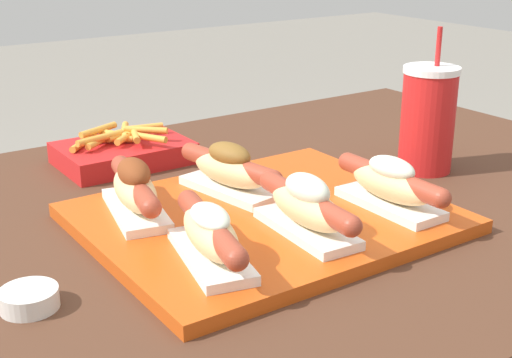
{
  "coord_description": "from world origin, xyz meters",
  "views": [
    {
      "loc": [
        -0.47,
        -0.78,
        1.08
      ],
      "look_at": [
        0.03,
        -0.05,
        0.76
      ],
      "focal_mm": 50.0,
      "sensor_mm": 36.0,
      "label": 1
    }
  ],
  "objects_px": {
    "hot_dog_1": "(307,207)",
    "hot_dog_4": "(230,169)",
    "drink_cup": "(428,119)",
    "hot_dog_3": "(135,189)",
    "sauce_bowl": "(29,298)",
    "serving_tray": "(265,218)",
    "hot_dog_2": "(391,184)",
    "fries_basket": "(123,151)",
    "hot_dog_0": "(210,234)"
  },
  "relations": [
    {
      "from": "hot_dog_0",
      "to": "drink_cup",
      "type": "distance_m",
      "value": 0.49
    },
    {
      "from": "hot_dog_0",
      "to": "hot_dog_3",
      "type": "relative_size",
      "value": 1.0
    },
    {
      "from": "serving_tray",
      "to": "sauce_bowl",
      "type": "distance_m",
      "value": 0.33
    },
    {
      "from": "serving_tray",
      "to": "hot_dog_3",
      "type": "distance_m",
      "value": 0.17
    },
    {
      "from": "sauce_bowl",
      "to": "fries_basket",
      "type": "relative_size",
      "value": 0.3
    },
    {
      "from": "hot_dog_0",
      "to": "hot_dog_1",
      "type": "height_order",
      "value": "hot_dog_1"
    },
    {
      "from": "hot_dog_4",
      "to": "sauce_bowl",
      "type": "relative_size",
      "value": 3.2
    },
    {
      "from": "hot_dog_2",
      "to": "sauce_bowl",
      "type": "bearing_deg",
      "value": 175.04
    },
    {
      "from": "hot_dog_1",
      "to": "fries_basket",
      "type": "bearing_deg",
      "value": 96.79
    },
    {
      "from": "serving_tray",
      "to": "sauce_bowl",
      "type": "bearing_deg",
      "value": -172.87
    },
    {
      "from": "hot_dog_1",
      "to": "hot_dog_4",
      "type": "xyz_separation_m",
      "value": [
        -0.0,
        0.17,
        -0.0
      ]
    },
    {
      "from": "hot_dog_0",
      "to": "drink_cup",
      "type": "xyz_separation_m",
      "value": [
        0.47,
        0.12,
        0.03
      ]
    },
    {
      "from": "fries_basket",
      "to": "hot_dog_3",
      "type": "bearing_deg",
      "value": -110.76
    },
    {
      "from": "hot_dog_2",
      "to": "sauce_bowl",
      "type": "xyz_separation_m",
      "value": [
        -0.47,
        0.04,
        -0.04
      ]
    },
    {
      "from": "sauce_bowl",
      "to": "hot_dog_1",
      "type": "bearing_deg",
      "value": -7.47
    },
    {
      "from": "hot_dog_3",
      "to": "fries_basket",
      "type": "height_order",
      "value": "hot_dog_3"
    },
    {
      "from": "serving_tray",
      "to": "fries_basket",
      "type": "distance_m",
      "value": 0.35
    },
    {
      "from": "hot_dog_2",
      "to": "hot_dog_1",
      "type": "bearing_deg",
      "value": -179.09
    },
    {
      "from": "hot_dog_2",
      "to": "hot_dog_4",
      "type": "distance_m",
      "value": 0.22
    },
    {
      "from": "hot_dog_4",
      "to": "fries_basket",
      "type": "relative_size",
      "value": 0.95
    },
    {
      "from": "hot_dog_0",
      "to": "sauce_bowl",
      "type": "height_order",
      "value": "hot_dog_0"
    },
    {
      "from": "hot_dog_0",
      "to": "fries_basket",
      "type": "relative_size",
      "value": 0.94
    },
    {
      "from": "serving_tray",
      "to": "hot_dog_3",
      "type": "relative_size",
      "value": 2.33
    },
    {
      "from": "hot_dog_2",
      "to": "fries_basket",
      "type": "distance_m",
      "value": 0.47
    },
    {
      "from": "hot_dog_0",
      "to": "drink_cup",
      "type": "height_order",
      "value": "drink_cup"
    },
    {
      "from": "hot_dog_4",
      "to": "drink_cup",
      "type": "xyz_separation_m",
      "value": [
        0.34,
        -0.05,
        0.03
      ]
    },
    {
      "from": "sauce_bowl",
      "to": "serving_tray",
      "type": "bearing_deg",
      "value": 7.13
    },
    {
      "from": "hot_dog_3",
      "to": "sauce_bowl",
      "type": "xyz_separation_m",
      "value": [
        -0.18,
        -0.13,
        -0.04
      ]
    },
    {
      "from": "hot_dog_1",
      "to": "drink_cup",
      "type": "bearing_deg",
      "value": 19.67
    },
    {
      "from": "hot_dog_0",
      "to": "hot_dog_4",
      "type": "relative_size",
      "value": 0.99
    },
    {
      "from": "sauce_bowl",
      "to": "fries_basket",
      "type": "xyz_separation_m",
      "value": [
        0.28,
        0.38,
        0.01
      ]
    },
    {
      "from": "hot_dog_2",
      "to": "fries_basket",
      "type": "height_order",
      "value": "hot_dog_2"
    },
    {
      "from": "hot_dog_2",
      "to": "hot_dog_4",
      "type": "bearing_deg",
      "value": 130.77
    },
    {
      "from": "hot_dog_1",
      "to": "fries_basket",
      "type": "height_order",
      "value": "hot_dog_1"
    },
    {
      "from": "drink_cup",
      "to": "sauce_bowl",
      "type": "bearing_deg",
      "value": -173.41
    },
    {
      "from": "hot_dog_4",
      "to": "sauce_bowl",
      "type": "xyz_separation_m",
      "value": [
        -0.33,
        -0.13,
        -0.04
      ]
    },
    {
      "from": "hot_dog_3",
      "to": "hot_dog_4",
      "type": "bearing_deg",
      "value": -0.71
    },
    {
      "from": "serving_tray",
      "to": "hot_dog_2",
      "type": "bearing_deg",
      "value": -29.24
    },
    {
      "from": "serving_tray",
      "to": "hot_dog_0",
      "type": "relative_size",
      "value": 2.33
    },
    {
      "from": "hot_dog_2",
      "to": "sauce_bowl",
      "type": "distance_m",
      "value": 0.48
    },
    {
      "from": "drink_cup",
      "to": "hot_dog_3",
      "type": "bearing_deg",
      "value": 173.8
    },
    {
      "from": "sauce_bowl",
      "to": "drink_cup",
      "type": "xyz_separation_m",
      "value": [
        0.67,
        0.08,
        0.07
      ]
    },
    {
      "from": "hot_dog_4",
      "to": "serving_tray",
      "type": "bearing_deg",
      "value": -90.53
    },
    {
      "from": "serving_tray",
      "to": "drink_cup",
      "type": "distance_m",
      "value": 0.35
    },
    {
      "from": "sauce_bowl",
      "to": "hot_dog_2",
      "type": "bearing_deg",
      "value": -4.96
    },
    {
      "from": "hot_dog_4",
      "to": "hot_dog_1",
      "type": "bearing_deg",
      "value": -88.99
    },
    {
      "from": "hot_dog_1",
      "to": "sauce_bowl",
      "type": "distance_m",
      "value": 0.33
    },
    {
      "from": "hot_dog_0",
      "to": "hot_dog_3",
      "type": "bearing_deg",
      "value": 93.62
    },
    {
      "from": "serving_tray",
      "to": "hot_dog_0",
      "type": "distance_m",
      "value": 0.16
    },
    {
      "from": "serving_tray",
      "to": "drink_cup",
      "type": "xyz_separation_m",
      "value": [
        0.34,
        0.04,
        0.08
      ]
    }
  ]
}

